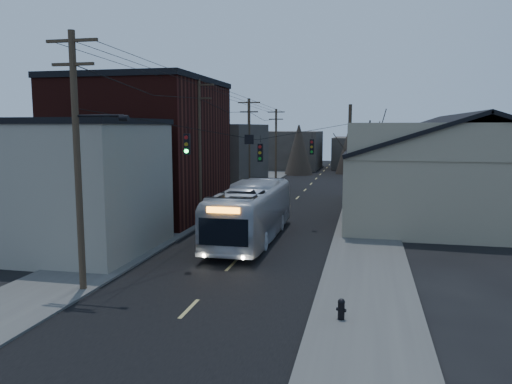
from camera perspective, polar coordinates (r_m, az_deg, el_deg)
ground at (r=17.59m, az=-9.97°, el=-15.30°), size 160.00×160.00×0.00m
road_surface at (r=45.90m, az=4.43°, el=-1.01°), size 9.00×110.00×0.02m
sidewalk_left at (r=47.22m, az=-3.40°, el=-0.70°), size 4.00×110.00×0.12m
sidewalk_right at (r=45.45m, az=12.57°, el=-1.19°), size 4.00×110.00×0.12m
building_clapboard at (r=28.62m, az=-19.98°, el=0.46°), size 8.00×8.00×7.00m
building_brick at (r=38.61m, az=-12.58°, el=4.67°), size 10.00×12.00×10.00m
building_left_far at (r=53.45m, az=-4.77°, el=3.95°), size 9.00×14.00×7.00m
warehouse at (r=40.71m, az=21.86°, el=1.20°), size 16.16×20.60×7.73m
building_far_left at (r=80.98m, az=3.73°, el=4.81°), size 10.00×12.00×6.00m
building_far_right at (r=85.06m, az=12.96°, el=4.42°), size 12.00×14.00×5.00m
bare_tree at (r=35.10m, az=12.73°, el=2.11°), size 0.40×0.40×7.20m
utility_lines at (r=40.26m, az=-1.09°, el=4.89°), size 11.24×45.28×10.50m
bus at (r=29.75m, az=-0.56°, el=-2.35°), size 2.88×12.17×3.39m
parked_car at (r=44.29m, az=-1.25°, el=-0.47°), size 1.42×3.91×1.28m
fire_hydrant at (r=18.02m, az=9.72°, el=-12.96°), size 0.36×0.26×0.75m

